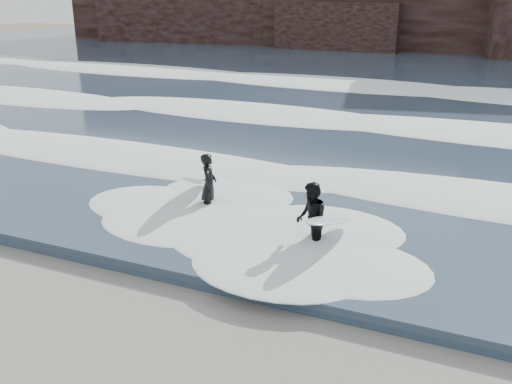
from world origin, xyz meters
TOP-DOWN VIEW (x-y plane):
  - ground at (0.00, 0.00)m, footprint 120.00×120.00m
  - sea at (0.00, 29.00)m, footprint 90.00×52.00m
  - foam_near at (0.00, 9.00)m, footprint 60.00×3.20m
  - foam_mid at (0.00, 16.00)m, footprint 60.00×4.00m
  - foam_far at (0.00, 25.00)m, footprint 60.00×4.80m
  - surfer_left at (-1.47, 6.46)m, footprint 1.36×2.24m
  - surfer_right at (1.73, 5.37)m, footprint 1.29×2.24m

SIDE VIEW (x-z plane):
  - ground at x=0.00m, z-range 0.00..0.00m
  - sea at x=0.00m, z-range 0.00..0.30m
  - foam_near at x=0.00m, z-range 0.30..0.50m
  - foam_mid at x=0.00m, z-range 0.30..0.54m
  - foam_far at x=0.00m, z-range 0.30..0.60m
  - surfer_left at x=-1.47m, z-range 0.01..1.59m
  - surfer_right at x=1.73m, z-range 0.01..1.60m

